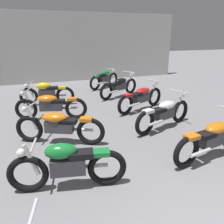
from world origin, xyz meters
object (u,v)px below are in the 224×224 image
at_px(motorcycle_right_row_3, 141,97).
at_px(motorcycle_right_row_2, 164,113).
at_px(motorcycle_left_row_4, 47,93).
at_px(motorcycle_left_row_2, 59,126).
at_px(motorcycle_right_row_5, 104,78).
at_px(motorcycle_right_row_1, 213,138).
at_px(motorcycle_right_row_4, 119,86).
at_px(motorcycle_left_row_3, 51,105).
at_px(motorcycle_left_row_1, 67,165).

bearing_deg(motorcycle_right_row_3, motorcycle_right_row_2, -94.61).
bearing_deg(motorcycle_left_row_4, motorcycle_right_row_3, -29.83).
xyz_separation_m(motorcycle_left_row_2, motorcycle_right_row_3, (2.98, 1.60, 0.00)).
xyz_separation_m(motorcycle_left_row_4, motorcycle_right_row_5, (2.86, 1.94, 0.00)).
bearing_deg(motorcycle_right_row_5, motorcycle_left_row_4, -145.88).
xyz_separation_m(motorcycle_left_row_4, motorcycle_right_row_1, (2.92, -5.08, -0.01)).
height_order(motorcycle_right_row_1, motorcycle_right_row_2, same).
bearing_deg(motorcycle_right_row_4, motorcycle_right_row_3, -88.70).
height_order(motorcycle_left_row_4, motorcycle_right_row_4, motorcycle_right_row_4).
xyz_separation_m(motorcycle_left_row_3, motorcycle_right_row_4, (2.96, 1.77, 0.00)).
distance_m(motorcycle_left_row_2, motorcycle_right_row_1, 3.42).
relative_size(motorcycle_left_row_3, motorcycle_left_row_4, 1.09).
height_order(motorcycle_left_row_4, motorcycle_right_row_1, motorcycle_right_row_1).
xyz_separation_m(motorcycle_right_row_2, motorcycle_right_row_4, (0.09, 3.54, 0.00)).
bearing_deg(motorcycle_right_row_3, motorcycle_right_row_1, -90.99).
bearing_deg(motorcycle_right_row_5, motorcycle_left_row_2, -118.64).
bearing_deg(motorcycle_left_row_1, motorcycle_right_row_1, -0.11).
bearing_deg(motorcycle_right_row_4, motorcycle_left_row_3, -149.11).
distance_m(motorcycle_right_row_1, motorcycle_right_row_2, 1.72).
relative_size(motorcycle_left_row_4, motorcycle_right_row_4, 0.97).
bearing_deg(motorcycle_left_row_4, motorcycle_left_row_3, -90.69).
bearing_deg(motorcycle_right_row_1, motorcycle_left_row_4, 119.91).
bearing_deg(motorcycle_left_row_4, motorcycle_right_row_1, -60.09).
bearing_deg(motorcycle_left_row_3, motorcycle_left_row_4, 89.31).
relative_size(motorcycle_left_row_1, motorcycle_right_row_1, 0.91).
height_order(motorcycle_left_row_4, motorcycle_right_row_3, motorcycle_right_row_3).
xyz_separation_m(motorcycle_left_row_1, motorcycle_right_row_2, (2.94, 1.71, -0.01)).
xyz_separation_m(motorcycle_left_row_3, motorcycle_right_row_5, (2.88, 3.52, 0.01)).
distance_m(motorcycle_left_row_1, motorcycle_right_row_1, 3.02).
xyz_separation_m(motorcycle_left_row_2, motorcycle_right_row_2, (2.85, -0.06, 0.00)).
height_order(motorcycle_left_row_3, motorcycle_right_row_1, same).
xyz_separation_m(motorcycle_left_row_3, motorcycle_right_row_3, (3.00, -0.12, 0.00)).
relative_size(motorcycle_left_row_2, motorcycle_right_row_4, 1.00).
xyz_separation_m(motorcycle_left_row_4, motorcycle_right_row_4, (2.94, 0.18, -0.01)).
height_order(motorcycle_left_row_1, motorcycle_right_row_1, motorcycle_right_row_1).
distance_m(motorcycle_left_row_4, motorcycle_right_row_1, 5.86).
height_order(motorcycle_left_row_2, motorcycle_right_row_3, same).
height_order(motorcycle_left_row_2, motorcycle_left_row_3, same).
distance_m(motorcycle_right_row_2, motorcycle_right_row_3, 1.66).
xyz_separation_m(motorcycle_left_row_1, motorcycle_left_row_4, (0.09, 5.07, 0.00)).
bearing_deg(motorcycle_right_row_2, motorcycle_right_row_4, 88.54).
relative_size(motorcycle_right_row_2, motorcycle_right_row_5, 1.19).
xyz_separation_m(motorcycle_left_row_1, motorcycle_right_row_1, (3.02, -0.01, -0.01)).
bearing_deg(motorcycle_left_row_3, motorcycle_right_row_1, -49.93).
distance_m(motorcycle_left_row_3, motorcycle_right_row_4, 3.44).
distance_m(motorcycle_left_row_2, motorcycle_left_row_4, 3.30).
xyz_separation_m(motorcycle_left_row_3, motorcycle_right_row_1, (2.94, -3.50, 0.00)).
height_order(motorcycle_left_row_3, motorcycle_right_row_5, motorcycle_left_row_3).
xyz_separation_m(motorcycle_right_row_3, motorcycle_right_row_5, (-0.12, 3.65, 0.01)).
xyz_separation_m(motorcycle_right_row_4, motorcycle_right_row_5, (-0.07, 1.76, 0.01)).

